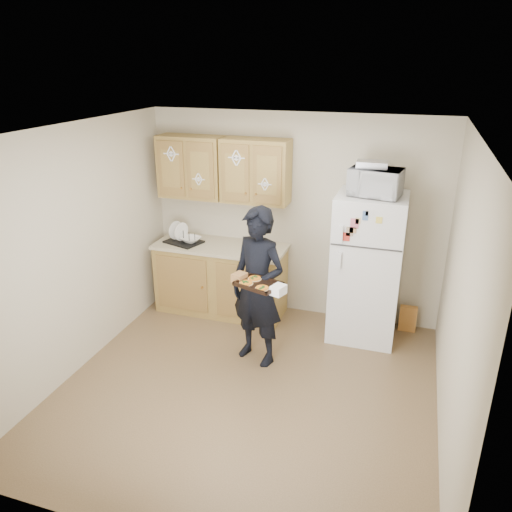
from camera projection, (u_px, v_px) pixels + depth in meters
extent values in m
plane|color=brown|center=(247.00, 388.00, 4.96)|extent=(3.60, 3.60, 0.00)
plane|color=white|center=(245.00, 132.00, 4.04)|extent=(3.60, 3.60, 0.00)
cube|color=beige|center=(294.00, 217.00, 6.09)|extent=(3.60, 0.04, 2.50)
cube|color=beige|center=(146.00, 391.00, 2.91)|extent=(3.60, 0.04, 2.50)
cube|color=beige|center=(77.00, 251.00, 5.01)|extent=(0.04, 3.60, 2.50)
cube|color=beige|center=(459.00, 301.00, 3.98)|extent=(0.04, 3.60, 2.50)
cube|color=white|center=(367.00, 268.00, 5.64)|extent=(0.75, 0.70, 1.70)
cube|color=brown|center=(221.00, 280.00, 6.35)|extent=(1.60, 0.60, 0.86)
cube|color=#B6AE8C|center=(220.00, 247.00, 6.19)|extent=(1.64, 0.64, 0.04)
cube|color=brown|center=(192.00, 167.00, 6.07)|extent=(0.80, 0.33, 0.75)
cube|color=brown|center=(256.00, 171.00, 5.84)|extent=(0.80, 0.33, 0.75)
cube|color=gold|center=(408.00, 319.00, 5.96)|extent=(0.20, 0.07, 0.32)
imported|color=black|center=(258.00, 287.00, 5.15)|extent=(0.72, 0.59, 1.71)
cube|color=black|center=(258.00, 285.00, 4.81)|extent=(0.48, 0.41, 0.04)
cylinder|color=gold|center=(246.00, 283.00, 4.80)|extent=(0.14, 0.14, 0.02)
cylinder|color=gold|center=(262.00, 288.00, 4.70)|extent=(0.14, 0.14, 0.02)
cylinder|color=gold|center=(255.00, 278.00, 4.90)|extent=(0.14, 0.14, 0.02)
imported|color=white|center=(375.00, 182.00, 5.22)|extent=(0.58, 0.44, 0.29)
cube|color=#B9BAC1|center=(372.00, 164.00, 5.20)|extent=(0.32, 0.23, 0.07)
cube|color=black|center=(183.00, 236.00, 6.24)|extent=(0.51, 0.44, 0.17)
imported|color=white|center=(191.00, 240.00, 6.22)|extent=(0.30, 0.30, 0.06)
imported|color=white|center=(252.00, 244.00, 5.94)|extent=(0.10, 0.10, 0.20)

